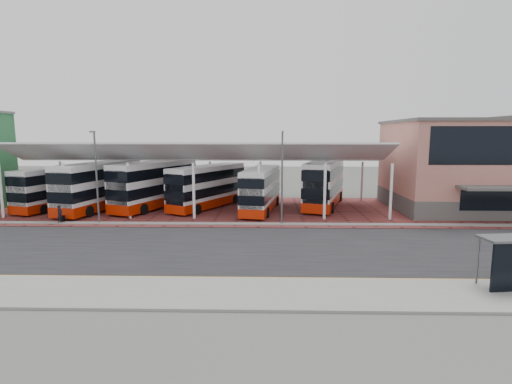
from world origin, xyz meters
TOP-DOWN VIEW (x-y plane):
  - ground at (0.00, 0.00)m, footprint 140.00×140.00m
  - road at (0.00, -1.00)m, footprint 120.00×14.00m
  - forecourt at (2.00, 13.00)m, footprint 72.00×16.00m
  - sidewalk at (0.00, -9.00)m, footprint 120.00×4.00m
  - north_kerb at (0.00, 6.20)m, footprint 120.00×0.80m
  - yellow_line_near at (0.00, -7.00)m, footprint 120.00×0.12m
  - yellow_line_far at (0.00, -6.70)m, footprint 120.00×0.12m
  - canopy at (-6.00, 13.94)m, footprint 37.00×11.63m
  - terminal at (23.00, 13.92)m, footprint 18.40×14.40m
  - lamp_west at (-14.00, 6.27)m, footprint 0.16×0.90m
  - lamp_east at (2.00, 6.27)m, footprint 0.16×0.90m
  - bus_0 at (-21.34, 13.68)m, footprint 5.07×10.69m
  - bus_1 at (-16.52, 12.84)m, footprint 5.20×12.13m
  - bus_2 at (-11.10, 14.14)m, footprint 6.89×12.05m
  - bus_3 at (-5.53, 14.11)m, footprint 7.26×10.75m
  - bus_4 at (0.15, 12.55)m, footprint 4.10×10.74m
  - bus_5 at (6.99, 15.47)m, footprint 6.04×12.20m
  - pedestrian at (-17.33, 6.08)m, footprint 0.50×0.65m
  - suitcase at (-17.34, 6.53)m, footprint 0.37×0.26m

SIDE VIEW (x-z plane):
  - ground at x=0.00m, z-range 0.00..0.00m
  - road at x=0.00m, z-range 0.00..0.02m
  - yellow_line_near at x=0.00m, z-range 0.02..0.03m
  - yellow_line_far at x=0.00m, z-range 0.02..0.03m
  - forecourt at x=2.00m, z-range 0.00..0.06m
  - sidewalk at x=0.00m, z-range 0.00..0.14m
  - north_kerb at x=0.00m, z-range 0.00..0.14m
  - suitcase at x=-17.34m, z-range 0.06..0.69m
  - pedestrian at x=-17.33m, z-range 0.06..1.67m
  - bus_0 at x=-21.34m, z-range 0.05..4.34m
  - bus_4 at x=0.15m, z-range 0.05..4.37m
  - bus_3 at x=-5.53m, z-range 0.05..4.51m
  - bus_1 at x=-16.52m, z-range 0.04..4.92m
  - bus_2 at x=-11.10m, z-range 0.04..4.94m
  - bus_5 at x=6.99m, z-range 0.04..4.95m
  - lamp_west at x=-14.00m, z-range 0.32..8.40m
  - lamp_east at x=2.00m, z-range 0.32..8.40m
  - terminal at x=23.00m, z-range 0.03..9.28m
  - canopy at x=-6.00m, z-range 2.26..9.33m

